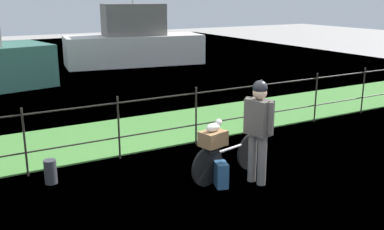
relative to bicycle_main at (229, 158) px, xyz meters
name	(u,v)px	position (x,y,z in m)	size (l,w,h in m)	color
ground_plane	(225,195)	(-0.44, -0.54, -0.34)	(60.00, 60.00, 0.00)	#9E9993
grass_strip	(134,133)	(-0.44, 3.04, -0.33)	(27.00, 2.40, 0.03)	#478438
harbor_water	(49,77)	(-0.44, 11.13, -0.34)	(30.00, 30.00, 0.00)	#426684
iron_fence	(159,117)	(-0.44, 1.73, 0.34)	(18.04, 0.04, 1.18)	#28231E
bicycle_main	(229,158)	(0.00, 0.00, 0.00)	(1.66, 0.41, 0.64)	black
wooden_crate	(213,138)	(-0.37, -0.08, 0.42)	(0.40, 0.30, 0.24)	olive
terrier_dog	(214,126)	(-0.35, -0.08, 0.62)	(0.32, 0.20, 0.18)	silver
cyclist_person	(259,123)	(0.26, -0.40, 0.66)	(0.34, 0.53, 1.68)	slate
backpack_on_paving	(221,175)	(-0.32, -0.24, -0.14)	(0.28, 0.18, 0.40)	#28517A
mooring_bollard	(51,172)	(-2.62, 1.23, -0.14)	(0.20, 0.20, 0.40)	#38383D
moored_boat_near	(134,43)	(3.52, 12.31, 0.60)	(6.05, 2.90, 4.17)	silver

